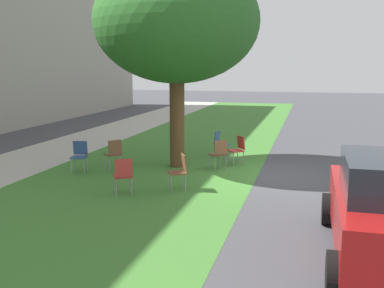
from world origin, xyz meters
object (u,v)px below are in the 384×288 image
Objects in this scene: chair_0 at (114,152)px; chair_4 at (220,142)px; chair_3 at (80,154)px; chair_1 at (219,152)px; chair_5 at (180,169)px; chair_2 at (123,173)px; street_tree at (177,22)px; chair_6 at (238,148)px.

chair_0 and chair_4 have the same top height.
chair_1 is at bearing -71.35° from chair_3.
chair_4 and chair_5 have the same top height.
chair_0 is at bearing -57.93° from chair_3.
chair_4 is (2.99, -3.44, 0.00)m from chair_3.
chair_2 is 2.82m from chair_3.
chair_3 is (-0.51, 0.82, 0.00)m from chair_0.
chair_3 is (-1.40, 2.46, -3.67)m from street_tree.
chair_0 is 2.94m from chair_5.
chair_4 is (4.84, -1.32, 0.00)m from chair_2.
chair_5 is 3.31m from chair_6.
chair_0 is 3.71m from chair_6.
chair_2 is 1.00× the size of chair_3.
chair_3 is 1.00× the size of chair_5.
chair_2 is at bearing 152.54° from chair_6.
chair_5 is at bearing -57.09° from chair_2.
chair_5 is at bearing -108.65° from chair_3.
chair_3 and chair_5 have the same top height.
street_tree is at bearing 111.84° from chair_6.
chair_5 is at bearing -123.31° from chair_0.
street_tree is 4.91m from chair_2.
chair_2 is (-2.36, -1.31, 0.00)m from chair_0.
chair_1 and chair_2 have the same top height.
chair_1 is 2.42m from chair_5.
chair_0 is 1.00× the size of chair_3.
street_tree is 4.12m from chair_4.
chair_4 is (2.48, -2.63, 0.00)m from chair_0.
chair_1 is at bearing -75.57° from chair_0.
chair_5 is (-1.62, -2.46, 0.00)m from chair_0.
chair_5 is (0.75, -1.15, 0.00)m from chair_2.
chair_6 is (3.94, -2.05, 0.00)m from chair_2.
chair_2 is (-3.25, 0.34, -3.67)m from street_tree.
chair_6 is at bearing -27.46° from chair_2.
chair_0 is at bearing 56.69° from chair_5.
chair_2 and chair_4 have the same top height.
street_tree reaches higher than chair_6.
chair_6 is at bearing -141.28° from chair_4.
street_tree reaches higher than chair_3.
chair_1 is at bearing 153.17° from chair_6.
chair_0 is at bearing 115.16° from chair_6.
street_tree is 6.77× the size of chair_0.
street_tree is at bearing 84.06° from chair_1.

